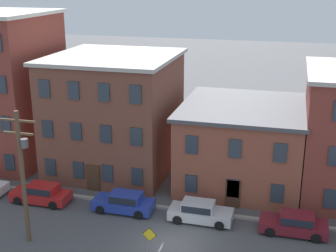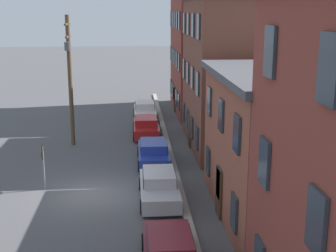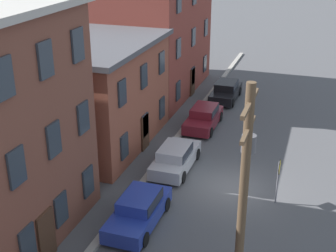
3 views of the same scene
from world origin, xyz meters
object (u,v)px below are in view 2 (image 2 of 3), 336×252
car_red (146,126)px  car_maroon (170,251)px  car_white (145,110)px  caution_sign (43,160)px  car_blue (154,152)px  car_silver (159,185)px  utility_pole (70,74)px

car_red → car_maroon: (18.42, 0.29, 0.00)m
car_white → caution_sign: (15.83, -5.59, 0.87)m
car_blue → car_silver: bearing=0.3°
car_silver → caution_sign: bearing=-107.4°
car_white → car_red: 5.61m
car_silver → utility_pole: size_ratio=0.50×
car_white → utility_pole: bearing=-34.1°
car_blue → utility_pole: bearing=-130.4°
car_red → utility_pole: utility_pole is taller
car_white → car_blue: size_ratio=1.00×
car_blue → caution_sign: (3.72, -5.79, 0.87)m
car_maroon → utility_pole: size_ratio=0.50×
car_silver → utility_pole: utility_pole is taller
car_silver → caution_sign: size_ratio=1.80×
car_maroon → car_white: bearing=-179.5°
car_blue → car_silver: size_ratio=1.00×
car_blue → caution_sign: 6.94m
car_red → utility_pole: bearing=-68.9°
utility_pole → car_silver: bearing=28.0°
car_silver → car_maroon: same height
car_maroon → car_red: bearing=-179.1°
caution_sign → car_red: bearing=151.6°
car_blue → caution_sign: caution_sign is taller
car_red → car_blue: (6.50, 0.26, 0.00)m
car_red → car_silver: (12.05, 0.28, 0.00)m
car_white → caution_sign: caution_sign is taller
car_red → caution_sign: bearing=-28.4°
caution_sign → utility_pole: (-8.26, 0.46, 3.29)m
car_white → car_maroon: same height
car_silver → car_maroon: (6.37, 0.01, 0.00)m
utility_pole → car_maroon: bearing=18.0°
car_white → car_red: size_ratio=1.00×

